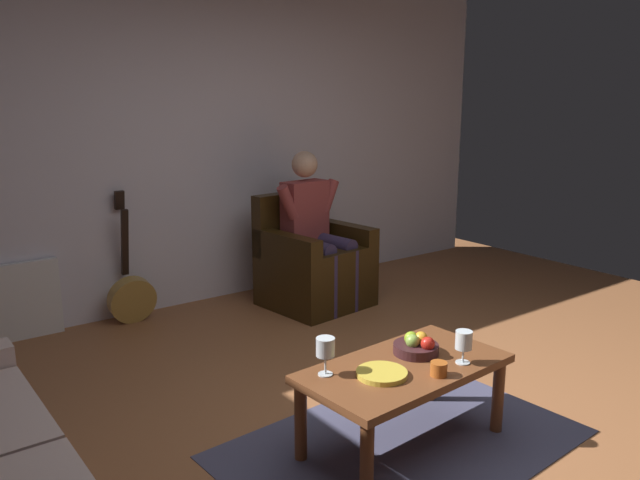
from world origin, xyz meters
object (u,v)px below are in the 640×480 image
object	(u,v)px
armchair	(313,266)
candle_jar	(439,369)
coffee_table	(404,376)
wine_glass_near	(464,342)
fruit_bowl	(417,346)
person_seated	(315,224)
decorative_dish	(382,373)
wine_glass_far	(325,349)
guitar	(131,294)

from	to	relation	value
armchair	candle_jar	xyz separation A→B (m)	(0.87, 2.20, 0.13)
coffee_table	wine_glass_near	world-z (taller)	wine_glass_near
fruit_bowl	candle_jar	bearing A→B (deg)	67.71
wine_glass_near	fruit_bowl	distance (m)	0.25
person_seated	candle_jar	size ratio (longest dim) A/B	15.86
candle_jar	fruit_bowl	bearing A→B (deg)	-112.29
fruit_bowl	decorative_dish	xyz separation A→B (m)	(0.31, 0.09, -0.03)
armchair	wine_glass_far	xyz separation A→B (m)	(1.29, 1.88, 0.23)
person_seated	coffee_table	size ratio (longest dim) A/B	1.18
wine_glass_far	candle_jar	xyz separation A→B (m)	(-0.42, 0.32, -0.09)
wine_glass_far	decorative_dish	world-z (taller)	wine_glass_far
candle_jar	decorative_dish	bearing A→B (deg)	-35.54
wine_glass_near	wine_glass_far	bearing A→B (deg)	-25.36
fruit_bowl	decorative_dish	size ratio (longest dim) A/B	0.96
wine_glass_near	candle_jar	xyz separation A→B (m)	(0.20, 0.03, -0.08)
wine_glass_far	decorative_dish	distance (m)	0.29
person_seated	candle_jar	bearing A→B (deg)	61.78
wine_glass_far	fruit_bowl	bearing A→B (deg)	171.72
person_seated	guitar	xyz separation A→B (m)	(1.36, -0.49, -0.46)
decorative_dish	person_seated	bearing A→B (deg)	-118.28
person_seated	fruit_bowl	bearing A→B (deg)	61.84
wine_glass_near	coffee_table	bearing A→B (deg)	-32.87
wine_glass_far	decorative_dish	xyz separation A→B (m)	(-0.20, 0.16, -0.12)
guitar	wine_glass_near	size ratio (longest dim) A/B	6.12
armchair	candle_jar	size ratio (longest dim) A/B	11.47
wine_glass_far	fruit_bowl	size ratio (longest dim) A/B	0.80
decorative_dish	candle_jar	world-z (taller)	candle_jar
fruit_bowl	candle_jar	distance (m)	0.26
guitar	candle_jar	size ratio (longest dim) A/B	12.67
person_seated	guitar	bearing A→B (deg)	-26.29
armchair	decorative_dish	bearing A→B (deg)	55.74
wine_glass_far	coffee_table	bearing A→B (deg)	159.95
wine_glass_near	fruit_bowl	world-z (taller)	wine_glass_near
fruit_bowl	person_seated	bearing A→B (deg)	-111.81
armchair	guitar	size ratio (longest dim) A/B	0.91
decorative_dish	candle_jar	size ratio (longest dim) A/B	3.01
wine_glass_far	fruit_bowl	distance (m)	0.53
person_seated	coffee_table	distance (m)	2.22
guitar	person_seated	bearing A→B (deg)	160.06
coffee_table	wine_glass_near	bearing A→B (deg)	147.13
person_seated	coffee_table	world-z (taller)	person_seated
armchair	wine_glass_far	size ratio (longest dim) A/B	5.00
coffee_table	wine_glass_near	distance (m)	0.33
wine_glass_near	fruit_bowl	xyz separation A→B (m)	(0.10, -0.22, -0.07)
guitar	wine_glass_far	xyz separation A→B (m)	(-0.07, 2.35, 0.33)
decorative_dish	coffee_table	bearing A→B (deg)	-171.00
guitar	decorative_dish	xyz separation A→B (m)	(-0.27, 2.52, 0.22)
guitar	fruit_bowl	xyz separation A→B (m)	(-0.59, 2.43, 0.25)
decorative_dish	wine_glass_near	bearing A→B (deg)	162.99
wine_glass_near	candle_jar	bearing A→B (deg)	7.87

